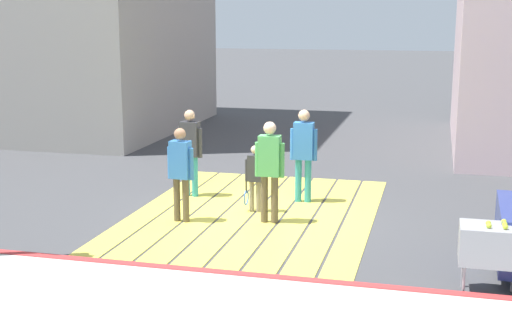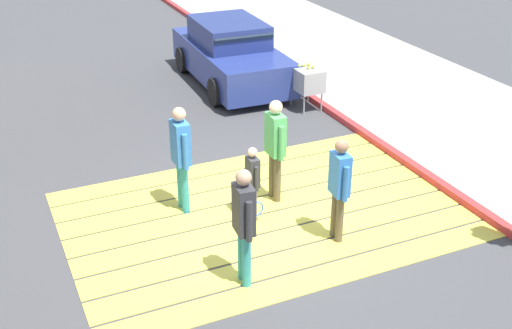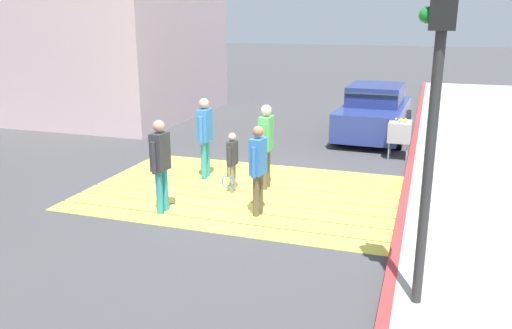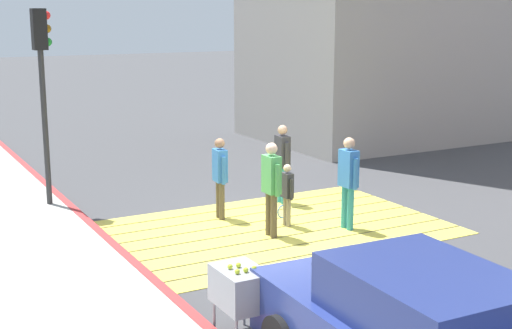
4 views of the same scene
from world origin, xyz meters
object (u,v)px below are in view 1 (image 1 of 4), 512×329
object	(u,v)px
tennis_ball_cart	(491,245)
pedestrian_teen_behind	(190,147)
pedestrian_adult_lead	(270,165)
pedestrian_adult_side	(181,168)
pedestrian_adult_trailing	(304,149)
pedestrian_child_with_racket	(255,175)

from	to	relation	value
tennis_ball_cart	pedestrian_teen_behind	size ratio (longest dim) A/B	0.58
tennis_ball_cart	pedestrian_adult_lead	bearing A→B (deg)	54.63
tennis_ball_cart	pedestrian_adult_side	distance (m)	5.52
pedestrian_adult_trailing	pedestrian_adult_lead	bearing A→B (deg)	168.51
tennis_ball_cart	pedestrian_child_with_racket	distance (m)	5.04
pedestrian_adult_side	pedestrian_teen_behind	distance (m)	1.79
pedestrian_adult_lead	pedestrian_adult_trailing	distance (m)	1.57
pedestrian_adult_trailing	pedestrian_teen_behind	xyz separation A→B (m)	(-0.12, 2.27, -0.04)
tennis_ball_cart	pedestrian_adult_trailing	distance (m)	5.19
pedestrian_adult_trailing	pedestrian_child_with_racket	world-z (taller)	pedestrian_adult_trailing
tennis_ball_cart	pedestrian_adult_side	world-z (taller)	pedestrian_adult_side
pedestrian_adult_side	pedestrian_child_with_racket	world-z (taller)	pedestrian_adult_side
pedestrian_adult_lead	pedestrian_child_with_racket	distance (m)	0.81
tennis_ball_cart	pedestrian_teen_behind	bearing A→B (deg)	54.47
pedestrian_adult_lead	pedestrian_child_with_racket	world-z (taller)	pedestrian_adult_lead
pedestrian_child_with_racket	pedestrian_teen_behind	bearing A→B (deg)	62.06
pedestrian_adult_trailing	pedestrian_adult_side	size ratio (longest dim) A/B	1.08
tennis_ball_cart	pedestrian_adult_trailing	size ratio (longest dim) A/B	0.56
pedestrian_adult_side	pedestrian_teen_behind	world-z (taller)	pedestrian_teen_behind
pedestrian_child_with_racket	pedestrian_adult_side	bearing A→B (deg)	130.05
pedestrian_adult_trailing	pedestrian_adult_side	world-z (taller)	pedestrian_adult_trailing
pedestrian_adult_trailing	pedestrian_child_with_racket	size ratio (longest dim) A/B	1.45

